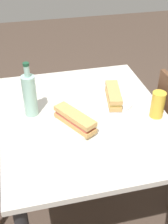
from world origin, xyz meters
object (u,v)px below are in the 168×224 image
at_px(beer_glass, 158,105).
at_px(plate_near, 75,126).
at_px(knife_near, 80,119).
at_px(dining_table, 84,131).
at_px(baguette_sandwich_near, 75,119).
at_px(water_bottle, 30,95).
at_px(knife_far, 121,99).
at_px(plate_far, 113,101).
at_px(baguette_sandwich_far, 113,95).

bearing_deg(beer_glass, plate_near, -90.98).
xyz_separation_m(knife_near, beer_glass, (0.04, 0.41, 0.05)).
bearing_deg(beer_glass, dining_table, -104.58).
xyz_separation_m(dining_table, baguette_sandwich_near, (0.09, -0.07, 0.16)).
height_order(knife_near, water_bottle, water_bottle).
height_order(dining_table, knife_near, knife_near).
distance_m(knife_near, knife_far, 0.31).
distance_m(plate_near, plate_far, 0.31).
xyz_separation_m(knife_near, plate_far, (-0.14, 0.22, -0.01)).
relative_size(baguette_sandwich_far, knife_far, 1.34).
xyz_separation_m(dining_table, knife_far, (-0.08, 0.24, 0.13)).
bearing_deg(water_bottle, baguette_sandwich_near, 50.30).
bearing_deg(baguette_sandwich_far, beer_glass, 45.94).
distance_m(dining_table, water_bottle, 0.37).
relative_size(dining_table, baguette_sandwich_near, 4.17).
xyz_separation_m(knife_near, water_bottle, (-0.14, -0.24, 0.10)).
bearing_deg(water_bottle, knife_near, 60.62).
relative_size(baguette_sandwich_near, beer_glass, 1.74).
relative_size(dining_table, knife_near, 7.55).
distance_m(baguette_sandwich_near, knife_far, 0.36).
bearing_deg(baguette_sandwich_far, knife_near, -58.44).
bearing_deg(plate_near, dining_table, 142.34).
bearing_deg(plate_far, knife_far, 91.64).
relative_size(knife_near, plate_far, 0.62).
relative_size(plate_near, beer_glass, 1.56).
bearing_deg(beer_glass, water_bottle, -105.21).
relative_size(plate_far, water_bottle, 0.75).
height_order(plate_far, beer_glass, beer_glass).
xyz_separation_m(plate_near, knife_far, (-0.17, 0.31, 0.01)).
height_order(baguette_sandwich_near, water_bottle, water_bottle).
height_order(dining_table, baguette_sandwich_far, baguette_sandwich_far).
height_order(knife_far, beer_glass, beer_glass).
bearing_deg(beer_glass, baguette_sandwich_near, -90.98).
distance_m(plate_near, baguette_sandwich_far, 0.32).
relative_size(knife_near, water_bottle, 0.46).
bearing_deg(water_bottle, dining_table, 73.93).
distance_m(plate_near, water_bottle, 0.29).
height_order(plate_near, baguette_sandwich_far, baguette_sandwich_far).
distance_m(baguette_sandwich_near, water_bottle, 0.28).
distance_m(knife_far, water_bottle, 0.53).
height_order(baguette_sandwich_near, baguette_sandwich_far, same).
distance_m(plate_near, baguette_sandwich_near, 0.04).
distance_m(baguette_sandwich_far, water_bottle, 0.47).
relative_size(plate_far, knife_far, 1.26).
height_order(dining_table, water_bottle, water_bottle).
bearing_deg(baguette_sandwich_far, plate_near, -56.73).
bearing_deg(plate_far, beer_glass, 45.94).
height_order(dining_table, knife_far, knife_far).
xyz_separation_m(baguette_sandwich_far, beer_glass, (0.18, 0.19, 0.02)).
distance_m(plate_near, beer_glass, 0.45).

